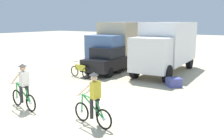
# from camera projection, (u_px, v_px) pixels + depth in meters

# --- Properties ---
(ground_plane) EXTENTS (120.00, 120.00, 0.00)m
(ground_plane) POSITION_uv_depth(u_px,v_px,m) (53.00, 116.00, 9.07)
(ground_plane) COLOR beige
(box_truck_tan_camper) EXTENTS (2.56, 6.81, 3.35)m
(box_truck_tan_camper) POSITION_uv_depth(u_px,v_px,m) (125.00, 42.00, 19.03)
(box_truck_tan_camper) COLOR #CCB78E
(box_truck_tan_camper) RESTS_ON ground
(box_truck_avon_van) EXTENTS (2.66, 6.84, 3.35)m
(box_truck_avon_van) POSITION_uv_depth(u_px,v_px,m) (167.00, 45.00, 16.59)
(box_truck_avon_van) COLOR white
(box_truck_avon_van) RESTS_ON ground
(sedan_parked) EXTENTS (1.99, 4.29, 1.76)m
(sedan_parked) POSITION_uv_depth(u_px,v_px,m) (109.00, 60.00, 16.63)
(sedan_parked) COLOR black
(sedan_parked) RESTS_ON ground
(cyclist_orange_shirt) EXTENTS (1.72, 0.53, 1.82)m
(cyclist_orange_shirt) POSITION_uv_depth(u_px,v_px,m) (24.00, 88.00, 9.71)
(cyclist_orange_shirt) COLOR black
(cyclist_orange_shirt) RESTS_ON ground
(cyclist_cowboy_hat) EXTENTS (1.72, 0.52, 1.82)m
(cyclist_cowboy_hat) POSITION_uv_depth(u_px,v_px,m) (93.00, 101.00, 8.14)
(cyclist_cowboy_hat) COLOR black
(cyclist_cowboy_hat) RESTS_ON ground
(bicycle_spare) EXTENTS (1.72, 0.50, 0.97)m
(bicycle_spare) POSITION_uv_depth(u_px,v_px,m) (80.00, 71.00, 15.25)
(bicycle_spare) COLOR black
(bicycle_spare) RESTS_ON ground
(supply_crate) EXTENTS (0.95, 0.95, 0.47)m
(supply_crate) POSITION_uv_depth(u_px,v_px,m) (174.00, 82.00, 13.18)
(supply_crate) COLOR #4C5199
(supply_crate) RESTS_ON ground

